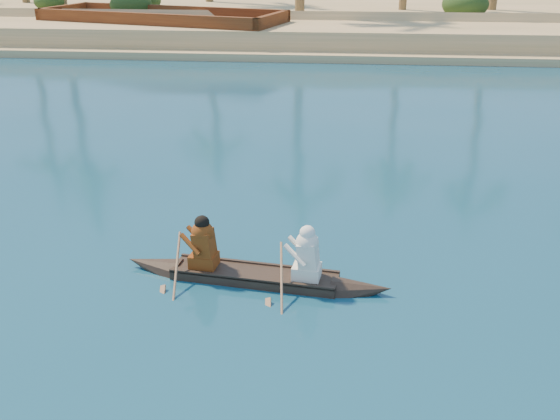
# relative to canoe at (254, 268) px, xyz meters

# --- Properties ---
(sandy_embankment) EXTENTS (150.00, 51.00, 1.50)m
(sandy_embankment) POSITION_rel_canoe_xyz_m (-5.64, 45.73, 0.28)
(sandy_embankment) COLOR #E0B47E
(sandy_embankment) RESTS_ON ground
(shrub_cluster) EXTENTS (100.00, 6.00, 2.40)m
(shrub_cluster) POSITION_rel_canoe_xyz_m (-5.64, 30.34, 0.95)
(shrub_cluster) COLOR #213613
(shrub_cluster) RESTS_ON ground
(canoe) EXTENTS (4.68, 1.20, 1.28)m
(canoe) POSITION_rel_canoe_xyz_m (0.00, 0.00, 0.00)
(canoe) COLOR #32231B
(canoe) RESTS_ON ground
(barge_mid) EXTENTS (14.22, 7.92, 2.25)m
(barge_mid) POSITION_rel_canoe_xyz_m (-8.68, 25.84, 0.54)
(barge_mid) COLOR brown
(barge_mid) RESTS_ON ground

